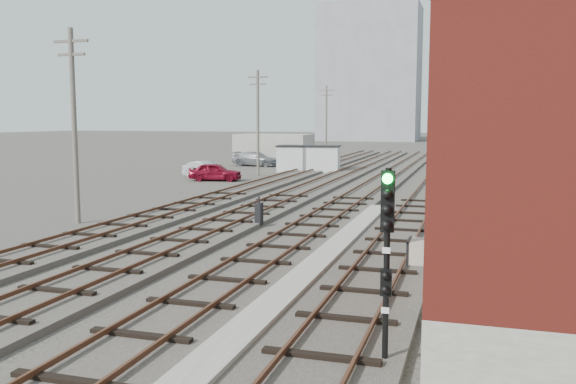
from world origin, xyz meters
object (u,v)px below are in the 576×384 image
at_px(car_red, 215,172).
at_px(car_silver, 206,170).
at_px(car_grey, 256,159).
at_px(signal_mast, 387,253).
at_px(site_trailer, 309,158).
at_px(switch_stand, 259,214).

xyz_separation_m(car_red, car_silver, (-1.58, 1.59, -0.01)).
distance_m(car_silver, car_grey, 13.80).
relative_size(signal_mast, site_trailer, 0.65).
bearing_deg(car_red, site_trailer, -34.62).
bearing_deg(car_silver, signal_mast, -128.54).
bearing_deg(switch_stand, site_trailer, 109.36).
height_order(switch_stand, site_trailer, site_trailer).
height_order(signal_mast, car_grey, signal_mast).
bearing_deg(switch_stand, car_silver, 129.24).
bearing_deg(car_grey, site_trailer, -118.95).
bearing_deg(site_trailer, car_grey, 137.60).
relative_size(signal_mast, car_red, 0.94).
relative_size(switch_stand, site_trailer, 0.21).
distance_m(switch_stand, car_red, 21.31).
xyz_separation_m(signal_mast, car_grey, (-20.24, 48.17, -1.57)).
distance_m(site_trailer, car_grey, 8.79).
bearing_deg(switch_stand, car_red, 127.77).
relative_size(site_trailer, car_red, 1.45).
distance_m(switch_stand, car_silver, 23.48).
xyz_separation_m(switch_stand, car_silver, (-11.94, 20.21, 0.09)).
distance_m(signal_mast, car_grey, 52.28).
relative_size(switch_stand, car_red, 0.31).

